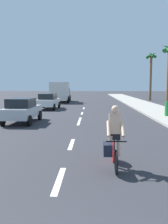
{
  "coord_description": "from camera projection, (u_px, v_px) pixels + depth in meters",
  "views": [
    {
      "loc": [
        0.81,
        -1.33,
        2.39
      ],
      "look_at": [
        0.45,
        10.24,
        1.1
      ],
      "focal_mm": 38.57,
      "sensor_mm": 36.0,
      "label": 1
    }
  ],
  "objects": [
    {
      "name": "lane_stripe_5",
      "position": [
        82.0,
        113.0,
        20.57
      ],
      "size": [
        0.16,
        1.8,
        0.01
      ],
      "primitive_type": "cube",
      "color": "white",
      "rests_on": "ground"
    },
    {
      "name": "palm_tree_distant",
      "position": [
        151.0,
        64.0,
        37.66
      ],
      "size": [
        1.85,
        1.87,
        7.74
      ],
      "color": "brown",
      "rests_on": "ground"
    },
    {
      "name": "parked_car_white",
      "position": [
        48.0,
        101.0,
        24.24
      ],
      "size": [
        2.01,
        4.1,
        1.57
      ],
      "rotation": [
        0.0,
        0.0,
        -0.04
      ],
      "color": "white",
      "rests_on": "ground"
    },
    {
      "name": "lane_stripe_6",
      "position": [
        84.0,
        108.0,
        25.14
      ],
      "size": [
        0.16,
        1.8,
        0.01
      ],
      "primitive_type": "cube",
      "color": "white",
      "rests_on": "ground"
    },
    {
      "name": "cyclist",
      "position": [
        113.0,
        140.0,
        6.9
      ],
      "size": [
        0.62,
        1.71,
        1.82
      ],
      "rotation": [
        0.0,
        0.0,
        3.13
      ],
      "color": "black",
      "rests_on": "ground"
    },
    {
      "name": "lane_stripe_3",
      "position": [
        79.0,
        123.0,
        15.27
      ],
      "size": [
        0.16,
        1.8,
        0.01
      ],
      "primitive_type": "cube",
      "color": "white",
      "rests_on": "ground"
    },
    {
      "name": "sidewalk_strip",
      "position": [
        155.0,
        109.0,
        23.24
      ],
      "size": [
        3.6,
        80.0,
        0.14
      ],
      "primitive_type": "cube",
      "color": "#9E998E",
      "rests_on": "ground"
    },
    {
      "name": "lane_stripe_2",
      "position": [
        71.0,
        144.0,
        9.78
      ],
      "size": [
        0.16,
        1.8,
        0.01
      ],
      "primitive_type": "cube",
      "color": "white",
      "rests_on": "ground"
    },
    {
      "name": "lane_stripe_8",
      "position": [
        86.0,
        103.0,
        32.22
      ],
      "size": [
        0.16,
        1.8,
        0.01
      ],
      "primitive_type": "cube",
      "color": "white",
      "rests_on": "ground"
    },
    {
      "name": "ground_plane",
      "position": [
        82.0,
        112.0,
        21.48
      ],
      "size": [
        160.0,
        160.0,
        0.0
      ],
      "primitive_type": "plane",
      "color": "#2D2D33"
    },
    {
      "name": "lane_stripe_1",
      "position": [
        59.0,
        180.0,
        6.07
      ],
      "size": [
        0.16,
        1.8,
        0.01
      ],
      "primitive_type": "cube",
      "color": "white",
      "rests_on": "ground"
    },
    {
      "name": "parked_car_silver",
      "position": [
        22.0,
        110.0,
        15.37
      ],
      "size": [
        1.86,
        3.89,
        1.57
      ],
      "rotation": [
        0.0,
        0.0,
        -0.02
      ],
      "color": "#B7BABF",
      "rests_on": "ground"
    },
    {
      "name": "lane_stripe_7",
      "position": [
        86.0,
        103.0,
        32.41
      ],
      "size": [
        0.16,
        1.8,
        0.01
      ],
      "primitive_type": "cube",
      "color": "white",
      "rests_on": "ground"
    },
    {
      "name": "delivery_truck",
      "position": [
        60.0,
        92.0,
        34.07
      ],
      "size": [
        2.83,
        6.31,
        2.8
      ],
      "rotation": [
        0.0,
        0.0,
        0.03
      ],
      "color": "#23478C",
      "rests_on": "ground"
    },
    {
      "name": "lane_stripe_4",
      "position": [
        80.0,
        119.0,
        16.98
      ],
      "size": [
        0.16,
        1.8,
        0.01
      ],
      "primitive_type": "cube",
      "color": "white",
      "rests_on": "ground"
    }
  ]
}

